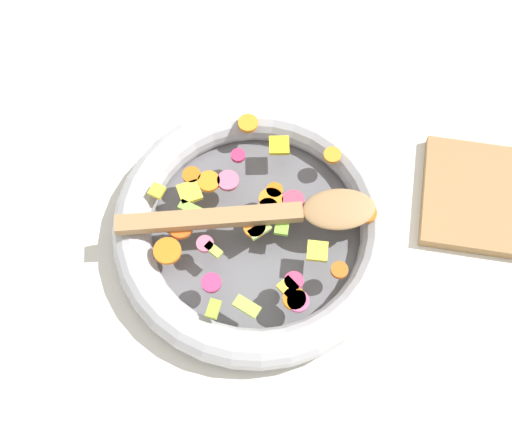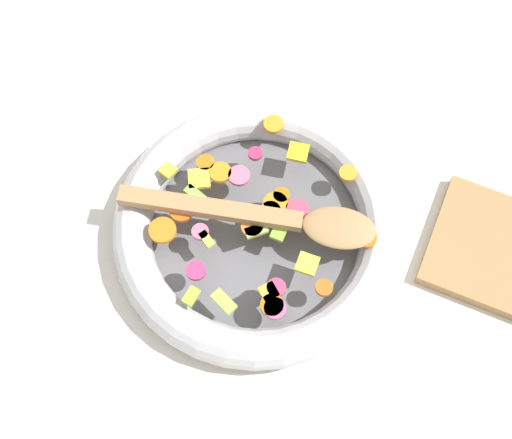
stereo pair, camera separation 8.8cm
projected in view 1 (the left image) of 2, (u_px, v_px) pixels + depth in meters
name	position (u px, v px, depth m)	size (l,w,h in m)	color
ground_plane	(256.00, 235.00, 0.93)	(4.00, 4.00, 0.00)	silver
skillet	(256.00, 228.00, 0.91)	(0.37, 0.37, 0.05)	slate
chopped_vegetables	(252.00, 221.00, 0.88)	(0.29, 0.29, 0.01)	orange
wooden_spoon	(274.00, 214.00, 0.87)	(0.32, 0.11, 0.01)	#A87F51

